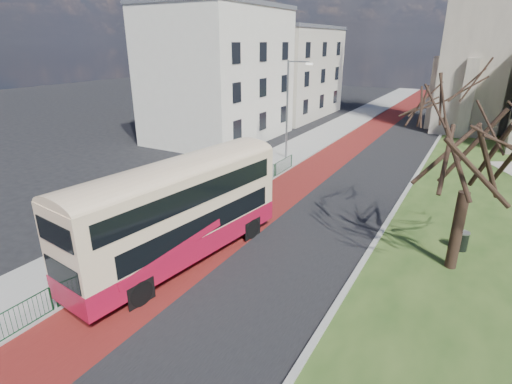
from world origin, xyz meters
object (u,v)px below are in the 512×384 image
Objects in this scene: winter_tree_near at (478,125)px; litter_bin at (462,241)px; bus at (179,208)px; streetlamp at (289,105)px.

litter_bin is (0.28, 1.95, -5.90)m from winter_tree_near.
bus is at bearing -153.45° from winter_tree_near.
winter_tree_near reaches higher than bus.
bus is 12.69m from winter_tree_near.
streetlamp reaches higher than litter_bin.
litter_bin is at bearing 40.66° from bus.
bus is at bearing -80.07° from streetlamp.
winter_tree_near reaches higher than streetlamp.
litter_bin is at bearing 81.95° from winter_tree_near.
litter_bin is (11.10, 7.36, -2.08)m from bus.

